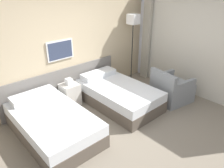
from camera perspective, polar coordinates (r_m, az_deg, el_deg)
name	(u,v)px	position (r m, az deg, el deg)	size (l,w,h in m)	color
ground_plane	(130,131)	(4.41, 4.70, -12.15)	(16.00, 16.00, 0.00)	slate
wall_headboard	(70,47)	(5.19, -10.88, 9.55)	(10.00, 0.10, 2.70)	#C6B28E
wall_window	(209,45)	(5.58, 23.99, 9.38)	(0.21, 4.42, 2.70)	white
bed_near_door	(52,123)	(4.33, -15.35, -9.85)	(1.13, 1.95, 0.61)	brown
bed_near_window	(118,94)	(5.15, 1.53, -2.74)	(1.13, 1.95, 0.61)	brown
nightstand	(70,94)	(5.20, -10.90, -2.59)	(0.39, 0.38, 0.67)	beige
floor_lamp	(133,25)	(5.95, 5.54, 15.18)	(0.26, 0.26, 1.89)	black
armchair	(171,90)	(5.47, 15.21, -1.52)	(0.92, 0.89, 0.81)	gray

